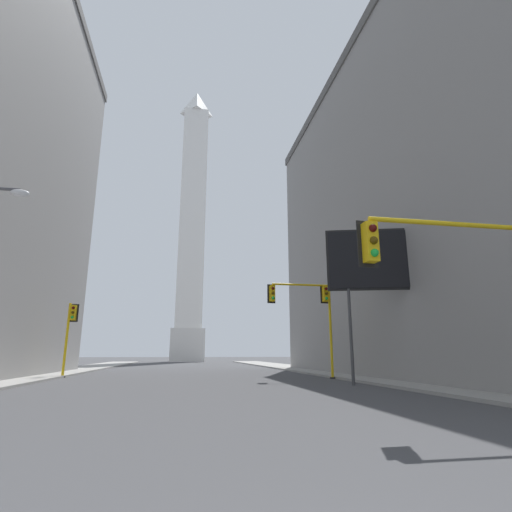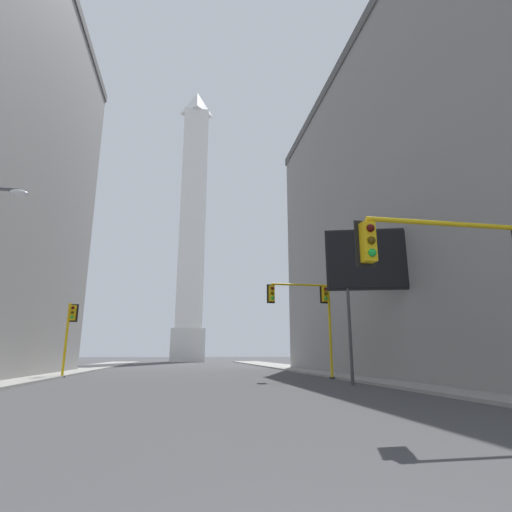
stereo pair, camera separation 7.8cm
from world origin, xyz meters
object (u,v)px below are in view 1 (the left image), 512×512
object	(u,v)px
traffic_light_near_right	(482,264)
billboard_sign	(390,262)
obelisk	(192,223)
traffic_light_mid_left	(70,328)
traffic_light_mid_right	(310,306)

from	to	relation	value
traffic_light_near_right	billboard_sign	world-z (taller)	billboard_sign
obelisk	traffic_light_mid_left	bearing A→B (deg)	-99.44
traffic_light_near_right	traffic_light_mid_right	bearing A→B (deg)	88.34
obelisk	traffic_light_mid_left	xyz separation A→B (m)	(-9.22, -55.47, -26.93)
obelisk	traffic_light_mid_right	world-z (taller)	obelisk
traffic_light_near_right	traffic_light_mid_left	distance (m)	27.32
traffic_light_mid_left	traffic_light_mid_right	bearing A→B (deg)	-15.38
traffic_light_mid_right	traffic_light_mid_left	world-z (taller)	traffic_light_mid_right
obelisk	traffic_light_near_right	distance (m)	82.00
obelisk	traffic_light_mid_right	size ratio (longest dim) A/B	9.86
obelisk	traffic_light_near_right	xyz separation A→B (m)	(7.14, -77.33, -26.31)
traffic_light_mid_right	traffic_light_mid_left	xyz separation A→B (m)	(-16.87, 4.64, -1.43)
obelisk	traffic_light_mid_right	bearing A→B (deg)	-82.75
traffic_light_near_right	traffic_light_mid_left	size ratio (longest dim) A/B	1.09
obelisk	traffic_light_mid_right	distance (m)	65.74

